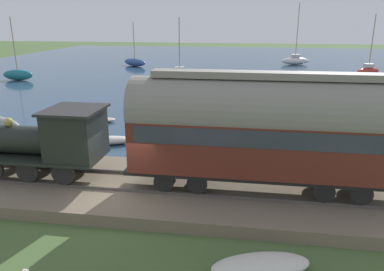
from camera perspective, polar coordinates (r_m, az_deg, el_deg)
The scene contains 15 objects.
ground_plane at distance 14.72m, azimuth -10.10°, elevation -10.07°, with size 200.00×200.00×0.00m, color #476033.
harbor_water at distance 56.78m, azimuth 4.26°, elevation 10.51°, with size 80.00×80.00×0.01m.
rail_embankment at distance 15.36m, azimuth -9.12°, elevation -7.84°, with size 5.43×56.00×0.58m.
steam_locomotive at distance 16.03m, azimuth -21.15°, elevation -0.41°, with size 2.27×5.98×3.41m.
passenger_coach at distance 13.71m, azimuth 10.55°, elevation 1.28°, with size 2.32×9.91×4.39m.
sailboat_red at distance 52.22m, azimuth 25.27°, elevation 8.97°, with size 2.96×3.58×7.25m.
sailboat_teal at distance 47.54m, azimuth -25.01°, elevation 8.42°, with size 1.15×3.56×6.94m.
sailboat_blue at distance 57.12m, azimuth -8.72°, elevation 11.00°, with size 3.32×4.38×6.35m.
sailboat_yellow at distance 44.07m, azimuth -1.90°, elevation 9.33°, with size 2.86×4.04×6.89m.
sailboat_white at distance 60.44m, azimuth 15.45°, elevation 10.99°, with size 1.78×4.35×9.03m.
rowboat_far_out at distance 21.47m, azimuth -20.56°, elevation -1.46°, with size 0.92×2.11×0.38m.
rowboat_off_pier at distance 21.39m, azimuth -12.45°, elevation -0.71°, with size 1.46×2.74×0.45m.
rowboat_mid_harbor at distance 26.05m, azimuth -14.55°, elevation 2.24°, with size 1.92×2.86×0.33m.
rowboat_near_shore at distance 24.36m, azimuth -0.92°, elevation 1.97°, with size 2.69×2.22×0.50m.
beached_dinghy at distance 11.06m, azimuth 10.44°, elevation -18.93°, with size 1.88×3.00×0.44m.
Camera 1 is at (-12.32, -4.47, 6.71)m, focal length 35.00 mm.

